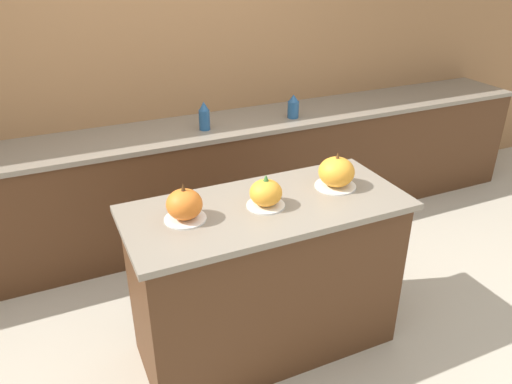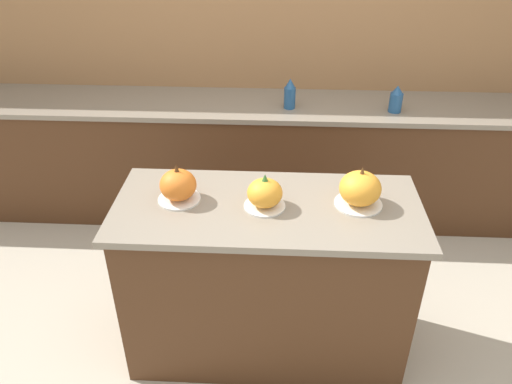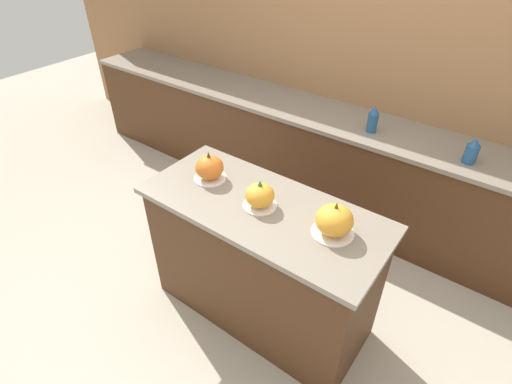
% 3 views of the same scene
% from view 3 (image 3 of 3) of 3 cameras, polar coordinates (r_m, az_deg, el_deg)
% --- Properties ---
extents(ground_plane, '(12.00, 12.00, 0.00)m').
position_cam_3_polar(ground_plane, '(2.96, 0.73, -16.35)').
color(ground_plane, '#BCB29E').
extents(wall_back, '(8.00, 0.06, 2.50)m').
position_cam_3_polar(wall_back, '(3.49, 18.07, 16.22)').
color(wall_back, '#9E7047').
rests_on(wall_back, ground_plane).
extents(kitchen_island, '(1.47, 0.65, 0.94)m').
position_cam_3_polar(kitchen_island, '(2.60, 0.82, -10.07)').
color(kitchen_island, '#4C2D19').
rests_on(kitchen_island, ground_plane).
extents(back_counter, '(6.00, 0.60, 0.91)m').
position_cam_3_polar(back_counter, '(3.56, 13.76, 2.90)').
color(back_counter, '#4C2D19').
rests_on(back_counter, ground_plane).
extents(pumpkin_cake_left, '(0.21, 0.21, 0.19)m').
position_cam_3_polar(pumpkin_cake_left, '(2.49, -6.65, 3.41)').
color(pumpkin_cake_left, white).
rests_on(pumpkin_cake_left, kitchen_island).
extents(pumpkin_cake_center, '(0.20, 0.20, 0.17)m').
position_cam_3_polar(pumpkin_cake_center, '(2.25, 0.56, -0.57)').
color(pumpkin_cake_center, white).
rests_on(pumpkin_cake_center, kitchen_island).
extents(pumpkin_cake_right, '(0.23, 0.23, 0.21)m').
position_cam_3_polar(pumpkin_cake_right, '(2.10, 11.12, -4.07)').
color(pumpkin_cake_right, white).
rests_on(pumpkin_cake_right, kitchen_island).
extents(bottle_tall, '(0.09, 0.09, 0.18)m').
position_cam_3_polar(bottle_tall, '(3.05, 28.46, 5.17)').
color(bottle_tall, '#235184').
rests_on(bottle_tall, back_counter).
extents(bottle_short, '(0.08, 0.08, 0.21)m').
position_cam_3_polar(bottle_short, '(3.19, 16.36, 9.92)').
color(bottle_short, '#235184').
rests_on(bottle_short, back_counter).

